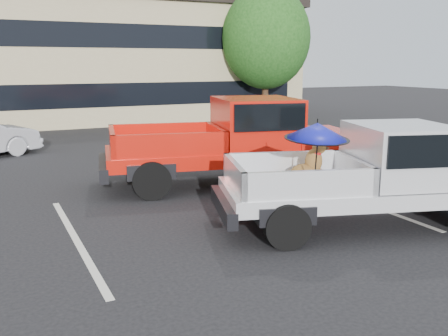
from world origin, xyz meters
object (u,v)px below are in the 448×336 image
at_px(tree_right, 266,38).
at_px(red_pickup, 248,137).
at_px(silver_pickup, 388,170).
at_px(tree_back, 158,39).

bearing_deg(tree_right, red_pickup, -122.29).
bearing_deg(silver_pickup, tree_right, 83.92).
xyz_separation_m(tree_back, red_pickup, (-4.32, -19.59, -3.25)).
distance_m(tree_back, red_pickup, 20.32).
distance_m(tree_right, tree_back, 8.55).
xyz_separation_m(tree_right, silver_pickup, (-6.64, -15.68, -3.16)).
bearing_deg(tree_back, tree_right, -69.44).
xyz_separation_m(tree_back, silver_pickup, (-3.64, -23.68, -3.36)).
bearing_deg(red_pickup, silver_pickup, -68.37).
relative_size(tree_right, red_pickup, 1.00).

